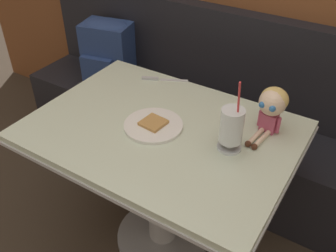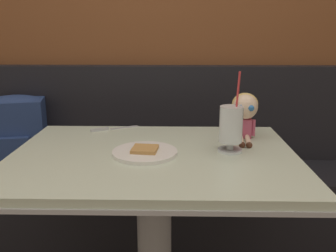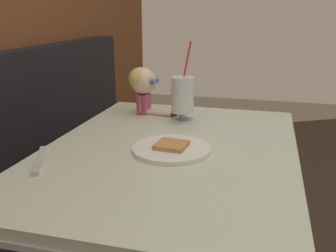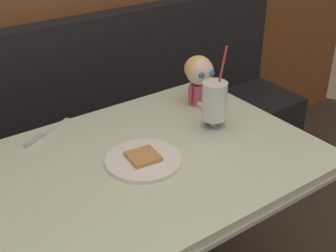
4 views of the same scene
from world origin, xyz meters
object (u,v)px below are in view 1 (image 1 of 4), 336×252
toast_plate (153,125)px  seated_doll (272,105)px  butter_knife (157,79)px  backpack (108,50)px  milkshake_glass (231,127)px

toast_plate → seated_doll: seated_doll is taller
seated_doll → butter_knife: bearing=169.8°
toast_plate → seated_doll: bearing=28.8°
backpack → milkshake_glass: bearing=-27.7°
butter_knife → seated_doll: 0.65m
toast_plate → butter_knife: (-0.21, 0.34, -0.00)m
toast_plate → milkshake_glass: size_ratio=0.79×
butter_knife → backpack: size_ratio=0.54×
milkshake_glass → seated_doll: 0.21m
butter_knife → backpack: backpack is taller
milkshake_glass → seated_doll: bearing=65.4°
butter_knife → backpack: bearing=153.9°
butter_knife → backpack: (-0.56, 0.27, -0.09)m
seated_doll → backpack: bearing=162.0°
seated_doll → backpack: (-1.18, 0.39, -0.21)m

